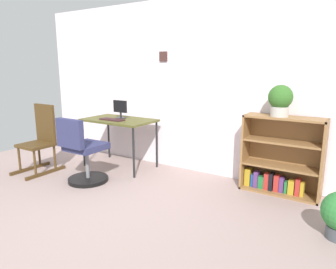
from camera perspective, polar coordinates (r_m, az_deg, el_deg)
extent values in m
plane|color=gray|center=(3.24, -18.13, -15.64)|extent=(6.24, 6.24, 0.00)
cube|color=white|center=(4.53, 2.46, 8.79)|extent=(5.20, 0.10, 2.41)
cube|color=#412622|center=(4.61, -0.87, 14.14)|extent=(0.13, 0.02, 0.14)
cube|color=#4F4E22|center=(4.64, -8.97, 2.63)|extent=(1.05, 0.62, 0.03)
cylinder|color=black|center=(4.87, -15.23, -1.61)|extent=(0.03, 0.03, 0.70)
cylinder|color=black|center=(4.21, -6.33, -3.38)|extent=(0.03, 0.03, 0.70)
cylinder|color=black|center=(5.23, -10.83, -0.43)|extent=(0.03, 0.03, 0.70)
cylinder|color=black|center=(4.63, -2.10, -1.86)|extent=(0.03, 0.03, 0.70)
cylinder|color=#262628|center=(4.71, -8.63, 3.03)|extent=(0.15, 0.15, 0.01)
cylinder|color=#262628|center=(4.70, -8.65, 3.57)|extent=(0.03, 0.03, 0.08)
cube|color=black|center=(4.68, -8.78, 5.12)|extent=(0.24, 0.02, 0.18)
cube|color=#371C1F|center=(4.56, -10.22, 2.72)|extent=(0.38, 0.14, 0.02)
cylinder|color=black|center=(4.29, -14.43, -7.96)|extent=(0.52, 0.52, 0.05)
cylinder|color=slate|center=(4.22, -14.58, -5.20)|extent=(0.05, 0.05, 0.38)
cube|color=navy|center=(4.16, -14.75, -2.16)|extent=(0.44, 0.44, 0.08)
cube|color=navy|center=(3.95, -17.58, 0.17)|extent=(0.42, 0.07, 0.36)
cube|color=#483217|center=(5.03, -23.87, -5.69)|extent=(0.04, 0.64, 0.04)
cube|color=#483217|center=(4.74, -21.44, -6.54)|extent=(0.04, 0.64, 0.04)
cylinder|color=#483217|center=(4.89, -25.62, -4.00)|extent=(0.03, 0.03, 0.34)
cylinder|color=#483217|center=(4.60, -23.23, -4.78)|extent=(0.03, 0.03, 0.34)
cylinder|color=#483217|center=(5.06, -22.56, -3.22)|extent=(0.03, 0.03, 0.34)
cylinder|color=#483217|center=(4.77, -20.07, -3.91)|extent=(0.03, 0.03, 0.34)
cube|color=#483217|center=(4.78, -23.06, -1.80)|extent=(0.42, 0.40, 0.04)
cube|color=#483217|center=(4.83, -21.60, 1.98)|extent=(0.40, 0.04, 0.54)
cube|color=olive|center=(4.00, 14.01, -2.84)|extent=(0.02, 0.30, 0.93)
cube|color=olive|center=(3.83, 26.59, -4.49)|extent=(0.02, 0.30, 0.93)
cube|color=olive|center=(3.80, 20.66, 2.90)|extent=(0.90, 0.30, 0.02)
cube|color=olive|center=(4.03, 19.68, -9.86)|extent=(0.90, 0.30, 0.02)
cube|color=olive|center=(4.02, 20.60, -3.20)|extent=(0.90, 0.02, 0.93)
cube|color=olive|center=(3.93, 20.02, -5.49)|extent=(0.86, 0.28, 0.02)
cube|color=olive|center=(3.85, 20.34, -1.28)|extent=(0.86, 0.28, 0.02)
cube|color=#B79323|center=(4.07, 14.48, -7.49)|extent=(0.07, 0.10, 0.22)
cube|color=#1E478C|center=(4.07, 15.30, -8.01)|extent=(0.03, 0.09, 0.16)
cube|color=#593372|center=(4.05, 15.95, -7.82)|extent=(0.05, 0.12, 0.20)
cube|color=#237238|center=(4.04, 16.78, -8.30)|extent=(0.07, 0.10, 0.15)
cube|color=#B22D28|center=(4.02, 17.70, -8.13)|extent=(0.06, 0.11, 0.20)
cube|color=black|center=(4.00, 18.46, -8.15)|extent=(0.04, 0.13, 0.21)
cube|color=#B22D28|center=(3.99, 19.34, -8.38)|extent=(0.06, 0.11, 0.19)
cube|color=#593372|center=(3.98, 20.17, -8.59)|extent=(0.05, 0.10, 0.18)
cube|color=#237238|center=(3.98, 20.85, -8.96)|extent=(0.03, 0.10, 0.14)
cube|color=#B79323|center=(3.97, 21.70, -8.93)|extent=(0.07, 0.10, 0.17)
cube|color=#B22D28|center=(3.95, 22.73, -8.87)|extent=(0.05, 0.11, 0.20)
cube|color=#B79323|center=(3.95, 23.41, -9.16)|extent=(0.04, 0.09, 0.17)
cylinder|color=#B7B2A8|center=(3.78, 19.76, 3.99)|extent=(0.20, 0.20, 0.11)
sphere|color=#326524|center=(3.76, 19.94, 6.49)|extent=(0.27, 0.27, 0.27)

